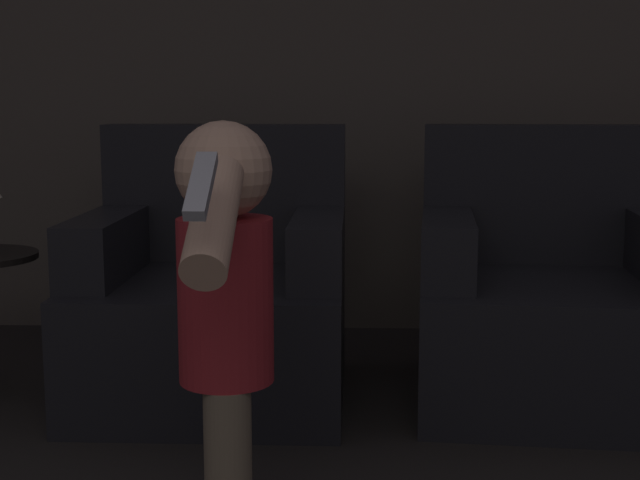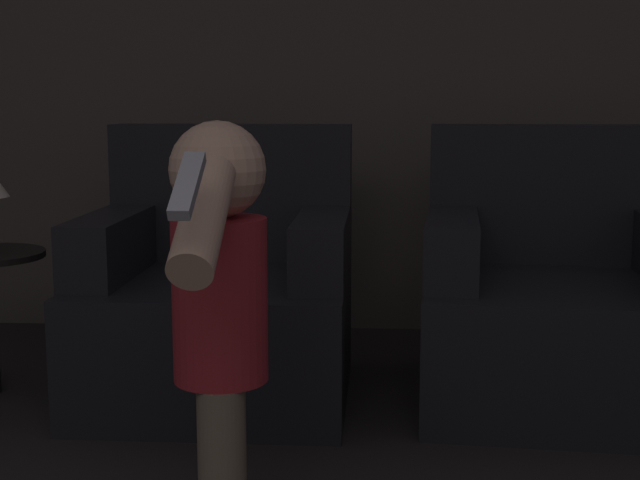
% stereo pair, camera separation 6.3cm
% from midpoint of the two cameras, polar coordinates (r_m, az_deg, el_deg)
% --- Properties ---
extents(wall_back, '(8.40, 0.05, 2.60)m').
position_cam_midpoint_polar(wall_back, '(3.77, -2.54, 14.03)').
color(wall_back, '#51493F').
rests_on(wall_back, ground_plane).
extents(armchair_left, '(0.84, 0.81, 0.88)m').
position_cam_midpoint_polar(armchair_left, '(2.96, -5.76, -3.90)').
color(armchair_left, black).
rests_on(armchair_left, ground_plane).
extents(armchair_right, '(0.91, 0.88, 0.88)m').
position_cam_midpoint_polar(armchair_right, '(2.99, 15.51, -4.06)').
color(armchair_right, black).
rests_on(armchair_right, ground_plane).
extents(person_toddler, '(0.20, 0.63, 0.92)m').
position_cam_midpoint_polar(person_toddler, '(1.90, -5.52, -3.89)').
color(person_toddler, brown).
rests_on(person_toddler, ground_plane).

